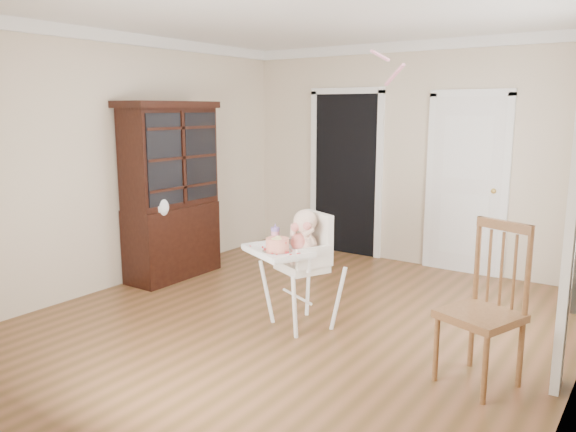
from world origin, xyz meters
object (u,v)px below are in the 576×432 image
Objects in this scene: sippy_cup at (275,235)px; dining_chair at (484,310)px; china_cabinet at (171,191)px; high_chair at (301,256)px; cake at (277,245)px.

dining_chair is at bearing -4.26° from sippy_cup.
china_cabinet is 3.75m from dining_chair.
high_chair is 0.91× the size of dining_chair.
dining_chair reaches higher than cake.
sippy_cup is 0.09× the size of china_cabinet.
sippy_cup is at bearing 129.56° from cake.
cake is 0.13× the size of china_cabinet.
cake is at bearing -157.50° from dining_chair.
sippy_cup is 1.92m from dining_chair.
dining_chair reaches higher than sippy_cup.
sippy_cup is 0.16× the size of dining_chair.
sippy_cup is (-0.27, -0.02, 0.16)m from high_chair.
cake is 1.73m from dining_chair.
china_cabinet reaches higher than dining_chair.
sippy_cup reaches higher than cake.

